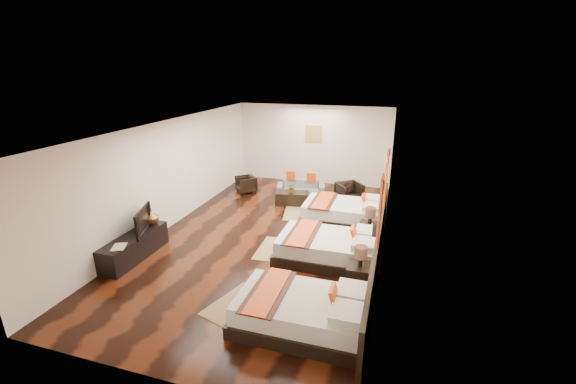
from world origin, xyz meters
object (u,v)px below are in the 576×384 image
(tv, at_px, (139,221))
(sofa, at_px, (301,187))
(nightstand_a, at_px, (359,274))
(bed_near, at_px, (304,312))
(book, at_px, (112,247))
(armchair_left, at_px, (246,184))
(armchair_right, at_px, (349,193))
(coffee_table, at_px, (292,198))
(nightstand_b, at_px, (369,231))
(tv_console, at_px, (135,247))
(figurine, at_px, (151,217))
(table_plant, at_px, (292,188))
(bed_far, at_px, (345,212))
(bed_mid, at_px, (330,248))

(tv, height_order, sofa, tv)
(nightstand_a, bearing_deg, bed_near, -118.86)
(book, xyz_separation_m, armchair_left, (0.59, 5.56, -0.29))
(tv, height_order, armchair_left, tv)
(armchair_right, xyz_separation_m, coffee_table, (-1.68, -0.62, -0.13))
(nightstand_b, height_order, tv, tv)
(nightstand_b, height_order, tv_console, nightstand_b)
(figurine, height_order, table_plant, figurine)
(armchair_left, bearing_deg, nightstand_b, 14.06)
(armchair_left, xyz_separation_m, coffee_table, (1.83, -0.67, -0.08))
(bed_near, bearing_deg, coffee_table, 108.18)
(armchair_left, bearing_deg, tv, -50.69)
(tv_console, bearing_deg, nightstand_b, 24.34)
(book, bearing_deg, armchair_left, 83.91)
(sofa, relative_size, armchair_left, 2.59)
(nightstand_a, relative_size, armchair_left, 1.49)
(nightstand_b, distance_m, book, 5.72)
(tv, xyz_separation_m, table_plant, (2.37, 4.04, -0.29))
(bed_far, height_order, armchair_right, bed_far)
(figurine, bearing_deg, coffee_table, 56.02)
(figurine, distance_m, sofa, 5.26)
(bed_near, relative_size, armchair_left, 3.61)
(tv_console, relative_size, figurine, 5.02)
(bed_far, relative_size, armchair_right, 3.09)
(book, distance_m, sofa, 6.43)
(nightstand_b, xyz_separation_m, tv_console, (-4.95, -2.24, -0.05))
(sofa, bearing_deg, nightstand_b, -64.42)
(armchair_right, bearing_deg, figurine, -172.12)
(nightstand_a, relative_size, tv_console, 0.51)
(bed_mid, xyz_separation_m, tv, (-4.15, -0.98, 0.54))
(tv_console, xyz_separation_m, armchair_right, (4.10, 4.89, 0.06))
(bed_mid, height_order, armchair_left, bed_mid)
(bed_near, xyz_separation_m, nightstand_b, (0.75, 3.38, 0.04))
(tv, bearing_deg, nightstand_b, -87.33)
(bed_near, bearing_deg, sofa, 105.38)
(nightstand_a, relative_size, armchair_right, 1.26)
(coffee_table, bearing_deg, book, -116.32)
(bed_far, distance_m, tv, 5.25)
(bed_far, bearing_deg, tv_console, -141.28)
(armchair_left, distance_m, armchair_right, 3.50)
(bed_far, xyz_separation_m, book, (-4.20, -3.99, 0.27))
(tv_console, bearing_deg, coffee_table, 60.44)
(nightstand_b, relative_size, figurine, 2.60)
(armchair_right, relative_size, table_plant, 2.48)
(nightstand_b, relative_size, coffee_table, 0.93)
(table_plant, bearing_deg, coffee_table, 91.66)
(armchair_left, height_order, coffee_table, armchair_left)
(bed_mid, xyz_separation_m, nightstand_b, (0.75, 1.06, 0.03))
(bed_near, xyz_separation_m, armchair_right, (-0.10, 6.03, 0.04))
(bed_far, height_order, nightstand_b, nightstand_b)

